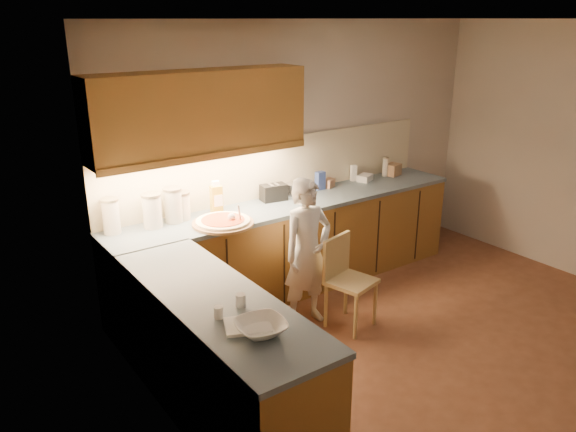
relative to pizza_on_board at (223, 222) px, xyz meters
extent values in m
plane|color=brown|center=(1.25, -1.53, -0.94)|extent=(4.50, 4.50, 0.00)
cube|color=#BCB1A1|center=(1.25, 0.47, 0.36)|extent=(4.50, 0.04, 2.60)
cube|color=#BCB1A1|center=(-1.00, -1.53, 0.36)|extent=(0.04, 4.00, 2.60)
cube|color=white|center=(1.25, -1.53, 1.66)|extent=(4.50, 4.00, 0.04)
cube|color=olive|center=(0.88, 0.17, -0.50)|extent=(3.75, 0.60, 0.88)
cube|color=olive|center=(-0.70, -1.13, -0.50)|extent=(0.60, 2.00, 0.88)
cube|color=#4A5C6A|center=(0.88, 0.17, -0.04)|extent=(3.77, 0.62, 0.04)
cube|color=#4A5C6A|center=(-0.70, -1.13, -0.04)|extent=(0.62, 2.02, 0.04)
cube|color=black|center=(-0.65, -0.13, -0.50)|extent=(0.02, 0.01, 0.80)
cube|color=black|center=(-0.05, -0.13, -0.50)|extent=(0.02, 0.01, 0.80)
cube|color=black|center=(0.55, -0.13, -0.50)|extent=(0.02, 0.01, 0.80)
cube|color=black|center=(1.15, -0.13, -0.50)|extent=(0.02, 0.01, 0.80)
cube|color=black|center=(1.75, -0.13, -0.50)|extent=(0.02, 0.01, 0.80)
cube|color=black|center=(2.35, -0.13, -0.50)|extent=(0.02, 0.01, 0.80)
cube|color=beige|center=(0.88, 0.46, 0.27)|extent=(3.75, 0.02, 0.58)
cube|color=olive|center=(-0.02, 0.30, 0.91)|extent=(1.95, 0.35, 0.70)
cube|color=olive|center=(-0.02, 0.12, 0.56)|extent=(1.95, 0.02, 0.06)
cylinder|color=#A37A51|center=(0.00, 0.00, -0.01)|extent=(0.53, 0.53, 0.02)
cylinder|color=#FFEDC7|center=(0.00, 0.00, 0.01)|extent=(0.47, 0.47, 0.02)
cylinder|color=red|center=(0.00, 0.00, 0.02)|extent=(0.37, 0.37, 0.01)
sphere|color=white|center=(0.06, -0.04, 0.05)|extent=(0.07, 0.07, 0.07)
cylinder|color=white|center=(0.10, -0.10, 0.08)|extent=(0.09, 0.11, 0.22)
imported|color=silver|center=(0.57, -0.45, -0.27)|extent=(0.49, 0.32, 1.34)
cylinder|color=tan|center=(0.72, -0.94, -0.74)|extent=(0.03, 0.03, 0.41)
cylinder|color=tan|center=(1.03, -0.86, -0.74)|extent=(0.03, 0.03, 0.41)
cylinder|color=tan|center=(0.64, -0.64, -0.74)|extent=(0.03, 0.03, 0.41)
cylinder|color=tan|center=(0.95, -0.56, -0.74)|extent=(0.03, 0.03, 0.41)
cube|color=tan|center=(0.83, -0.75, -0.51)|extent=(0.45, 0.45, 0.04)
cube|color=tan|center=(0.79, -0.59, -0.31)|extent=(0.36, 0.13, 0.37)
imported|color=white|center=(-0.70, -1.68, 0.01)|extent=(0.33, 0.33, 0.07)
cylinder|color=silver|center=(-0.85, 0.35, 0.12)|extent=(0.14, 0.14, 0.28)
cylinder|color=gray|center=(-0.85, 0.35, 0.27)|extent=(0.15, 0.15, 0.02)
cylinder|color=white|center=(-0.52, 0.29, 0.11)|extent=(0.16, 0.16, 0.28)
cylinder|color=gray|center=(-0.52, 0.29, 0.26)|extent=(0.17, 0.17, 0.02)
cylinder|color=beige|center=(-0.32, 0.31, 0.12)|extent=(0.16, 0.16, 0.29)
cylinder|color=gray|center=(-0.32, 0.31, 0.28)|extent=(0.17, 0.17, 0.02)
cylinder|color=white|center=(-0.23, 0.33, 0.09)|extent=(0.15, 0.15, 0.23)
cylinder|color=gray|center=(-0.23, 0.33, 0.22)|extent=(0.16, 0.16, 0.02)
cube|color=#B49924|center=(0.10, 0.30, 0.11)|extent=(0.11, 0.09, 0.26)
cube|color=white|center=(0.10, 0.30, 0.26)|extent=(0.07, 0.05, 0.05)
cube|color=black|center=(0.74, 0.31, 0.06)|extent=(0.27, 0.18, 0.16)
cube|color=silver|center=(0.71, 0.32, 0.14)|extent=(0.04, 0.11, 0.00)
cube|color=silver|center=(0.77, 0.31, 0.14)|extent=(0.04, 0.11, 0.00)
cylinder|color=#BBBBC0|center=(0.99, 0.34, 0.03)|extent=(0.15, 0.15, 0.11)
cylinder|color=#BBBBC0|center=(0.99, 0.34, 0.09)|extent=(0.16, 0.16, 0.01)
cube|color=#2E438C|center=(1.34, 0.34, 0.07)|extent=(0.10, 0.07, 0.19)
cube|color=tan|center=(1.47, 0.35, 0.02)|extent=(0.15, 0.13, 0.09)
cube|color=white|center=(1.85, 0.39, 0.06)|extent=(0.07, 0.07, 0.17)
cube|color=silver|center=(1.94, 0.31, 0.01)|extent=(0.21, 0.18, 0.07)
cylinder|color=silver|center=(2.26, 0.32, 0.08)|extent=(0.06, 0.06, 0.20)
cylinder|color=gray|center=(2.26, 0.32, 0.19)|extent=(0.07, 0.07, 0.01)
cube|color=#A07A56|center=(2.36, 0.30, 0.04)|extent=(0.19, 0.17, 0.13)
cube|color=white|center=(-0.72, -1.57, -0.01)|extent=(0.33, 0.30, 0.02)
cylinder|color=silver|center=(-0.81, -1.39, 0.01)|extent=(0.07, 0.07, 0.07)
cylinder|color=silver|center=(-0.63, -1.34, 0.02)|extent=(0.08, 0.08, 0.08)
camera|label=1|loc=(-2.18, -4.03, 1.66)|focal=35.00mm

